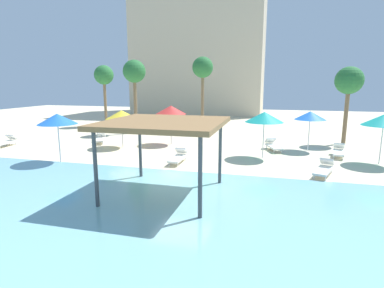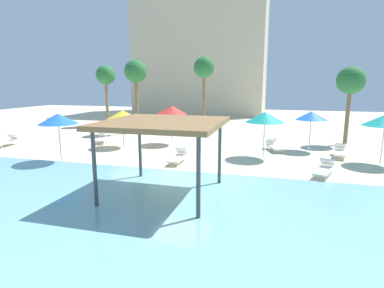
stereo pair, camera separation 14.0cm
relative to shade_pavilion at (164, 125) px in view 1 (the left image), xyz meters
The scene contains 20 objects.
ground_plane 3.19m from the shade_pavilion, 84.75° to the left, with size 80.00×80.00×0.00m, color beige.
lagoon_water 4.47m from the shade_pavilion, 87.52° to the right, with size 44.00×13.50×0.04m, color #7AB7C1.
shade_pavilion is the anchor object (origin of this frame).
beach_umbrella_yellow_0 9.82m from the shade_pavilion, 126.62° to the left, with size 2.11×2.11×2.49m.
beach_umbrella_blue_1 11.72m from the shade_pavilion, 58.20° to the left, with size 1.95×1.95×2.52m.
beach_umbrella_blue_2 7.91m from the shade_pavilion, 155.78° to the left, with size 2.06×2.06×2.66m.
beach_umbrella_teal_4 7.98m from the shade_pavilion, 64.54° to the left, with size 2.18×2.18×2.67m.
beach_umbrella_teal_5 11.99m from the shade_pavilion, 37.47° to the left, with size 2.19×2.19×2.67m.
beach_umbrella_red_6 10.20m from the shade_pavilion, 107.22° to the left, with size 2.15×2.15×2.72m.
lounge_chair_0 8.02m from the shade_pavilion, 34.08° to the left, with size 1.18×1.99×0.74m.
lounge_chair_1 10.50m from the shade_pavilion, 67.01° to the left, with size 1.21×1.99×0.74m.
lounge_chair_2 15.18m from the shade_pavilion, 156.07° to the left, with size 0.79×1.95×0.74m.
lounge_chair_3 11.84m from the shade_pavilion, 48.05° to the left, with size 0.93×1.97×0.74m.
lounge_chair_4 5.48m from the shade_pavilion, 101.26° to the left, with size 0.60×1.90×0.74m.
lounge_chair_5 12.31m from the shade_pavilion, 132.51° to the left, with size 1.32×1.98×0.74m.
palm_tree_0 17.84m from the shade_pavilion, 98.23° to the left, with size 1.90×1.90×6.64m.
palm_tree_1 15.89m from the shade_pavilion, 55.87° to the left, with size 1.90×1.90×5.40m.
palm_tree_2 21.51m from the shade_pavilion, 125.91° to the left, with size 1.90×1.90×6.02m.
palm_tree_3 15.77m from the shade_pavilion, 118.88° to the left, with size 1.90×1.90×6.19m.
hotel_block_0 34.99m from the shade_pavilion, 101.01° to the left, with size 17.66×10.46×16.61m, color beige.
Camera 1 is at (3.78, -12.49, 4.24)m, focal length 28.98 mm.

